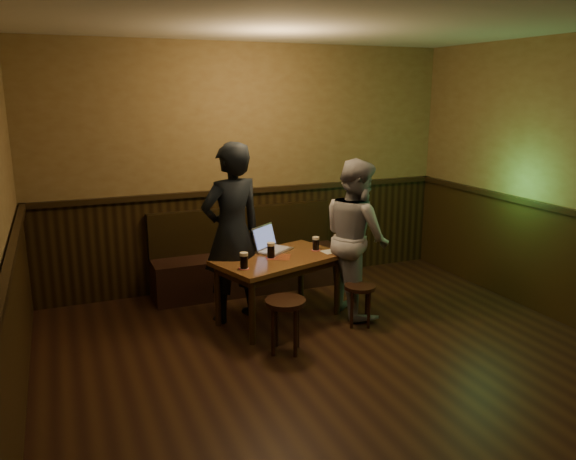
{
  "coord_description": "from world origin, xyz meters",
  "views": [
    {
      "loc": [
        -2.1,
        -3.22,
        2.26
      ],
      "look_at": [
        -0.08,
        1.65,
        0.96
      ],
      "focal_mm": 35.0,
      "sensor_mm": 36.0,
      "label": 1
    }
  ],
  "objects_px": {
    "pub_table": "(279,265)",
    "person_suit": "(232,233)",
    "bench": "(247,263)",
    "pint_mid": "(271,250)",
    "laptop": "(270,244)",
    "stool_right": "(360,293)",
    "person_grey": "(356,237)",
    "stool_left": "(285,310)",
    "pint_right": "(316,243)",
    "pint_left": "(244,260)"
  },
  "relations": [
    {
      "from": "pub_table",
      "to": "pint_mid",
      "type": "distance_m",
      "value": 0.18
    },
    {
      "from": "bench",
      "to": "pint_right",
      "type": "relative_size",
      "value": 15.27
    },
    {
      "from": "stool_right",
      "to": "pint_left",
      "type": "relative_size",
      "value": 2.66
    },
    {
      "from": "person_grey",
      "to": "person_suit",
      "type": "bearing_deg",
      "value": 77.33
    },
    {
      "from": "laptop",
      "to": "person_suit",
      "type": "height_order",
      "value": "person_suit"
    },
    {
      "from": "pub_table",
      "to": "person_suit",
      "type": "height_order",
      "value": "person_suit"
    },
    {
      "from": "stool_left",
      "to": "pub_table",
      "type": "bearing_deg",
      "value": 73.04
    },
    {
      "from": "pint_left",
      "to": "stool_right",
      "type": "bearing_deg",
      "value": -10.51
    },
    {
      "from": "person_suit",
      "to": "person_grey",
      "type": "xyz_separation_m",
      "value": [
        1.23,
        -0.3,
        -0.09
      ]
    },
    {
      "from": "stool_left",
      "to": "person_suit",
      "type": "bearing_deg",
      "value": 102.56
    },
    {
      "from": "bench",
      "to": "stool_left",
      "type": "distance_m",
      "value": 1.71
    },
    {
      "from": "stool_right",
      "to": "laptop",
      "type": "height_order",
      "value": "laptop"
    },
    {
      "from": "stool_left",
      "to": "pint_left",
      "type": "relative_size",
      "value": 3.13
    },
    {
      "from": "pint_right",
      "to": "person_grey",
      "type": "bearing_deg",
      "value": -25.68
    },
    {
      "from": "stool_right",
      "to": "pint_mid",
      "type": "height_order",
      "value": "pint_mid"
    },
    {
      "from": "person_grey",
      "to": "pint_mid",
      "type": "bearing_deg",
      "value": 84.96
    },
    {
      "from": "pint_mid",
      "to": "laptop",
      "type": "relative_size",
      "value": 0.34
    },
    {
      "from": "person_suit",
      "to": "bench",
      "type": "bearing_deg",
      "value": -130.93
    },
    {
      "from": "pint_left",
      "to": "person_grey",
      "type": "xyz_separation_m",
      "value": [
        1.25,
        0.13,
        0.07
      ]
    },
    {
      "from": "laptop",
      "to": "person_grey",
      "type": "height_order",
      "value": "person_grey"
    },
    {
      "from": "pint_mid",
      "to": "laptop",
      "type": "height_order",
      "value": "laptop"
    },
    {
      "from": "pint_left",
      "to": "person_suit",
      "type": "height_order",
      "value": "person_suit"
    },
    {
      "from": "pint_left",
      "to": "laptop",
      "type": "bearing_deg",
      "value": 47.35
    },
    {
      "from": "bench",
      "to": "stool_right",
      "type": "distance_m",
      "value": 1.59
    },
    {
      "from": "person_grey",
      "to": "bench",
      "type": "bearing_deg",
      "value": 37.99
    },
    {
      "from": "pub_table",
      "to": "laptop",
      "type": "height_order",
      "value": "laptop"
    },
    {
      "from": "pint_mid",
      "to": "laptop",
      "type": "xyz_separation_m",
      "value": [
        0.08,
        0.25,
        -0.01
      ]
    },
    {
      "from": "bench",
      "to": "stool_left",
      "type": "xyz_separation_m",
      "value": [
        -0.21,
        -1.69,
        0.08
      ]
    },
    {
      "from": "pint_left",
      "to": "pint_mid",
      "type": "bearing_deg",
      "value": 32.65
    },
    {
      "from": "pint_mid",
      "to": "stool_right",
      "type": "bearing_deg",
      "value": -29.54
    },
    {
      "from": "pint_left",
      "to": "bench",
      "type": "bearing_deg",
      "value": 70.46
    },
    {
      "from": "stool_left",
      "to": "person_grey",
      "type": "xyz_separation_m",
      "value": [
        1.03,
        0.6,
        0.42
      ]
    },
    {
      "from": "pint_left",
      "to": "pint_mid",
      "type": "xyz_separation_m",
      "value": [
        0.35,
        0.23,
        0.0
      ]
    },
    {
      "from": "bench",
      "to": "pint_right",
      "type": "bearing_deg",
      "value": -63.92
    },
    {
      "from": "stool_right",
      "to": "person_grey",
      "type": "distance_m",
      "value": 0.6
    },
    {
      "from": "bench",
      "to": "pub_table",
      "type": "height_order",
      "value": "bench"
    },
    {
      "from": "bench",
      "to": "stool_right",
      "type": "height_order",
      "value": "bench"
    },
    {
      "from": "pint_mid",
      "to": "person_grey",
      "type": "relative_size",
      "value": 0.1
    },
    {
      "from": "pint_left",
      "to": "pint_right",
      "type": "height_order",
      "value": "pint_left"
    },
    {
      "from": "pub_table",
      "to": "laptop",
      "type": "distance_m",
      "value": 0.3
    },
    {
      "from": "pint_right",
      "to": "laptop",
      "type": "bearing_deg",
      "value": 159.44
    },
    {
      "from": "stool_right",
      "to": "person_grey",
      "type": "relative_size",
      "value": 0.26
    },
    {
      "from": "pint_left",
      "to": "laptop",
      "type": "height_order",
      "value": "laptop"
    },
    {
      "from": "bench",
      "to": "stool_right",
      "type": "relative_size",
      "value": 5.29
    },
    {
      "from": "pint_right",
      "to": "pint_mid",
      "type": "bearing_deg",
      "value": -171.18
    },
    {
      "from": "pub_table",
      "to": "stool_right",
      "type": "xyz_separation_m",
      "value": [
        0.69,
        -0.43,
        -0.24
      ]
    },
    {
      "from": "bench",
      "to": "person_grey",
      "type": "relative_size",
      "value": 1.36
    },
    {
      "from": "pint_left",
      "to": "person_grey",
      "type": "distance_m",
      "value": 1.26
    },
    {
      "from": "bench",
      "to": "laptop",
      "type": "distance_m",
      "value": 0.86
    },
    {
      "from": "bench",
      "to": "pub_table",
      "type": "relative_size",
      "value": 1.58
    }
  ]
}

